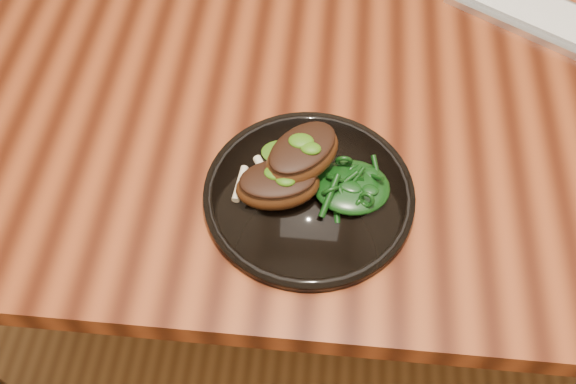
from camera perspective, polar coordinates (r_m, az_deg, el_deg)
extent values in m
plane|color=#4F3116|center=(1.62, 5.97, -9.99)|extent=(4.00, 4.00, 0.00)
cube|color=#361106|center=(1.01, 9.54, 7.56)|extent=(1.60, 0.80, 0.04)
cylinder|color=#351C0C|center=(1.64, -19.40, 8.95)|extent=(0.06, 0.06, 0.71)
cylinder|color=black|center=(0.86, 1.87, -0.26)|extent=(0.28, 0.28, 0.02)
torus|color=black|center=(0.86, 1.87, -0.18)|extent=(0.28, 0.28, 0.01)
cylinder|color=black|center=(0.86, 1.88, -0.07)|extent=(0.19, 0.19, 0.00)
ellipsoid|color=#3E1F0C|center=(0.83, -0.90, 0.53)|extent=(0.12, 0.10, 0.04)
ellipsoid|color=black|center=(0.82, -0.92, 1.21)|extent=(0.11, 0.08, 0.01)
cylinder|color=beige|center=(0.85, -4.27, 0.74)|extent=(0.02, 0.05, 0.01)
ellipsoid|color=#1C4407|center=(0.81, -0.92, 1.47)|extent=(0.03, 0.02, 0.01)
ellipsoid|color=#3E1F0C|center=(0.84, 1.28, 3.26)|extent=(0.13, 0.14, 0.04)
ellipsoid|color=black|center=(0.83, 1.30, 4.01)|extent=(0.12, 0.12, 0.01)
cylinder|color=beige|center=(0.83, -2.04, 1.66)|extent=(0.04, 0.05, 0.01)
ellipsoid|color=#1C4407|center=(0.82, 1.31, 4.30)|extent=(0.03, 0.02, 0.01)
ellipsoid|color=#1C4407|center=(0.89, -0.09, 3.50)|extent=(0.07, 0.05, 0.00)
ellipsoid|color=black|center=(0.85, 5.67, 0.45)|extent=(0.10, 0.09, 0.02)
cube|color=#B5B8BA|center=(1.18, 23.35, 13.38)|extent=(0.39, 0.30, 0.01)
cube|color=white|center=(1.18, 23.51, 13.72)|extent=(0.35, 0.26, 0.01)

